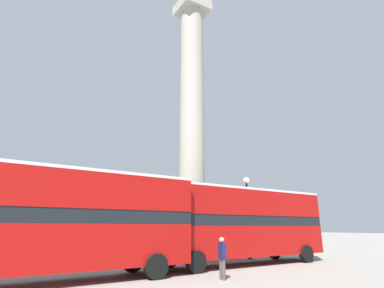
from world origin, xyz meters
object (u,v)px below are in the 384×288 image
bus_a (51,219)px  equestrian_statue (9,236)px  monument_column (192,148)px  street_lamp (248,210)px  bus_b (241,222)px  pedestrian_near_lamp (222,256)px

bus_a → equestrian_statue: size_ratio=2.06×
monument_column → equestrian_statue: monument_column is taller
bus_a → street_lamp: size_ratio=2.10×
bus_b → pedestrian_near_lamp: bearing=-141.3°
bus_a → street_lamp: street_lamp is taller
street_lamp → monument_column: bearing=129.0°
monument_column → bus_b: (0.09, -5.33, -5.67)m
equestrian_statue → bus_a: bearing=-57.1°
pedestrian_near_lamp → bus_b: bearing=-41.2°
monument_column → street_lamp: 6.32m
street_lamp → pedestrian_near_lamp: size_ratio=3.32×
bus_b → equestrian_statue: 13.64m
monument_column → bus_a: bearing=-148.6°
equestrian_statue → pedestrian_near_lamp: equestrian_statue is taller
street_lamp → bus_b: bearing=-139.0°
bus_a → pedestrian_near_lamp: (6.31, -2.49, -1.46)m
monument_column → bus_a: monument_column is taller
monument_column → street_lamp: bearing=-51.0°
monument_column → street_lamp: size_ratio=4.11×
monument_column → equestrian_statue: 13.19m
monument_column → pedestrian_near_lamp: size_ratio=13.65×
monument_column → street_lamp: monument_column is taller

